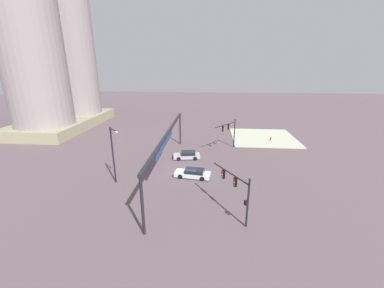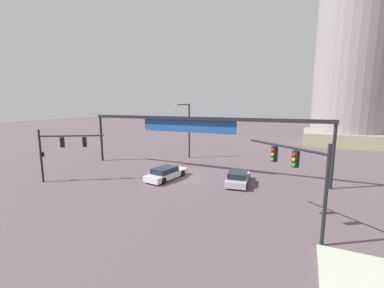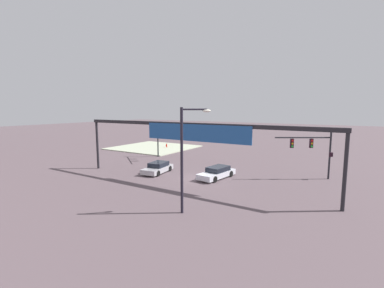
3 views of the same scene
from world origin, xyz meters
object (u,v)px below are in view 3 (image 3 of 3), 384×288
traffic_signal_near_corner (314,147)px  fire_hydrant_on_curb (167,145)px  streetlamp_curved_arm (185,153)px  sedan_car_waiting_far (158,168)px  sedan_car_approaching (217,173)px  traffic_signal_opposite_side (160,133)px

traffic_signal_near_corner → fire_hydrant_on_curb: size_ratio=7.38×
streetlamp_curved_arm → sedan_car_waiting_far: bearing=93.0°
sedan_car_approaching → sedan_car_waiting_far: same height
traffic_signal_opposite_side → streetlamp_curved_arm: bearing=-8.1°
traffic_signal_near_corner → sedan_car_waiting_far: bearing=-9.9°
traffic_signal_near_corner → traffic_signal_opposite_side: (20.73, -0.73, 0.37)m
sedan_car_waiting_far → fire_hydrant_on_curb: size_ratio=6.34×
streetlamp_curved_arm → sedan_car_waiting_far: streetlamp_curved_arm is taller
sedan_car_waiting_far → fire_hydrant_on_curb: (10.86, -15.97, -0.09)m
traffic_signal_near_corner → streetlamp_curved_arm: streetlamp_curved_arm is taller
traffic_signal_near_corner → traffic_signal_opposite_side: bearing=-34.2°
streetlamp_curved_arm → fire_hydrant_on_curb: 31.81m
traffic_signal_opposite_side → fire_hydrant_on_curb: size_ratio=7.56×
fire_hydrant_on_curb → traffic_signal_opposite_side: bearing=122.5°
traffic_signal_opposite_side → sedan_car_approaching: (-12.04, 5.60, -3.18)m
fire_hydrant_on_curb → sedan_car_waiting_far: bearing=124.2°
sedan_car_waiting_far → fire_hydrant_on_curb: bearing=-153.5°
traffic_signal_near_corner → fire_hydrant_on_curb: (26.39, -9.61, -2.90)m
sedan_car_waiting_far → streetlamp_curved_arm: bearing=40.3°
sedan_car_approaching → streetlamp_curved_arm: bearing=22.0°
traffic_signal_opposite_side → sedan_car_approaching: size_ratio=1.06×
traffic_signal_near_corner → fire_hydrant_on_curb: bearing=-52.2°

